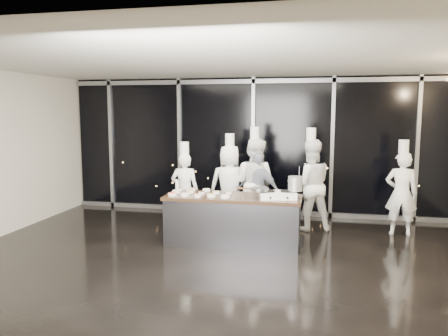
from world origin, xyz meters
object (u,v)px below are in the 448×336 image
object	(u,v)px
chef_far_left	(185,190)
chef_side	(401,192)
chef_left	(230,185)
stove	(278,195)
guest	(258,191)
chef_center	(254,183)
frying_pan	(259,189)
demo_counter	(233,220)
stock_pot	(295,184)
chef_right	(310,185)

from	to	relation	value
chef_far_left	chef_side	world-z (taller)	chef_side
chef_left	stove	bearing A→B (deg)	116.90
guest	chef_center	bearing A→B (deg)	-37.03
chef_left	chef_side	size ratio (longest dim) A/B	1.04
chef_center	stove	bearing A→B (deg)	132.82
frying_pan	demo_counter	bearing A→B (deg)	151.38
guest	stock_pot	bearing A→B (deg)	145.49
chef_left	chef_side	distance (m)	3.41
stove	chef_side	xyz separation A→B (m)	(2.28, 1.35, -0.12)
demo_counter	stock_pot	xyz separation A→B (m)	(1.11, -0.02, 0.71)
frying_pan	chef_left	size ratio (longest dim) A/B	0.30
frying_pan	guest	distance (m)	1.29
guest	chef_side	bearing A→B (deg)	-155.99
chef_far_left	chef_side	bearing A→B (deg)	-179.38
stock_pot	chef_center	xyz separation A→B (m)	(-0.90, 1.29, -0.22)
chef_right	chef_left	bearing A→B (deg)	-14.29
chef_center	guest	size ratio (longest dim) A/B	1.32
stove	guest	xyz separation A→B (m)	(-0.49, 1.16, -0.17)
stove	chef_center	xyz separation A→B (m)	(-0.60, 1.33, -0.02)
chef_far_left	chef_right	distance (m)	2.56
frying_pan	stock_pot	size ratio (longest dim) A/B	2.35
chef_right	stock_pot	bearing A→B (deg)	64.83
stove	chef_right	world-z (taller)	chef_right
chef_side	chef_right	bearing A→B (deg)	2.61
stove	frying_pan	size ratio (longest dim) A/B	1.17
stove	chef_side	world-z (taller)	chef_side
guest	stove	bearing A→B (deg)	133.04
chef_center	chef_side	bearing A→B (deg)	-161.14
chef_left	chef_right	bearing A→B (deg)	167.69
guest	chef_far_left	bearing A→B (deg)	27.56
stove	guest	distance (m)	1.27
demo_counter	frying_pan	world-z (taller)	frying_pan
chef_center	chef_side	xyz separation A→B (m)	(2.89, 0.02, -0.10)
stove	chef_center	distance (m)	1.46
chef_side	stove	bearing A→B (deg)	33.55
demo_counter	chef_side	size ratio (longest dim) A/B	1.31
frying_pan	stove	bearing A→B (deg)	3.18
demo_counter	chef_far_left	world-z (taller)	chef_far_left
chef_left	chef_center	bearing A→B (deg)	166.59
demo_counter	chef_side	xyz separation A→B (m)	(3.10, 1.28, 0.39)
chef_far_left	chef_side	distance (m)	4.30
stove	chef_right	bearing A→B (deg)	57.43
frying_pan	chef_right	xyz separation A→B (m)	(0.85, 1.44, -0.13)
stock_pot	chef_left	size ratio (longest dim) A/B	0.13
frying_pan	chef_center	distance (m)	1.45
frying_pan	chef_left	world-z (taller)	chef_left
chef_left	chef_center	size ratio (longest dim) A/B	0.93
frying_pan	chef_far_left	distance (m)	2.00
stove	chef_right	size ratio (longest dim) A/B	0.33
chef_far_left	chef_left	xyz separation A→B (m)	(0.87, 0.37, 0.07)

